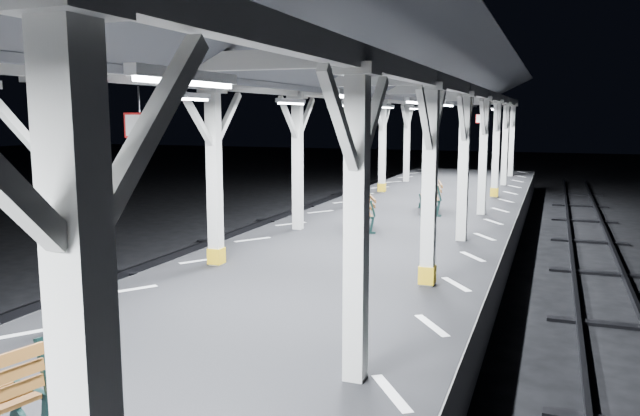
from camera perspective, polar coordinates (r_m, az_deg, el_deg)
The scene contains 8 objects.
ground at distance 9.73m, azimuth -4.82°, elevation -14.57°, with size 120.00×120.00×0.00m, color black.
platform at distance 9.54m, azimuth -4.86°, elevation -11.81°, with size 6.00×50.00×1.00m, color black.
hazard_stripes_left at distance 10.63m, azimuth -17.00°, elevation -7.17°, with size 1.00×48.00×0.01m, color silver.
hazard_stripes_right at distance 8.66m, azimuth 10.17°, elevation -10.53°, with size 1.00×48.00×0.01m, color silver.
track_left at distance 12.56m, azimuth -26.21°, elevation -9.66°, with size 2.20×60.00×0.16m.
canopy at distance 8.96m, azimuth -5.25°, elevation 13.32°, with size 5.40×49.00×4.65m.
bench_mid at distance 15.54m, azimuth 4.08°, elevation -0.30°, with size 1.09×1.60×0.82m.
bench_far at distance 18.38m, azimuth 10.30°, elevation 1.06°, with size 0.96×1.73×0.88m.
Camera 1 is at (3.88, -8.07, 3.81)m, focal length 35.00 mm.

